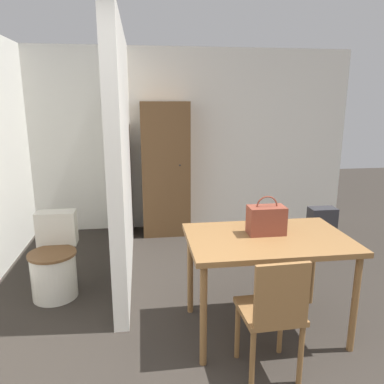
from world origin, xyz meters
TOP-DOWN VIEW (x-y plane):
  - wall_back at (0.00, 4.01)m, footprint 4.98×0.12m
  - partition_wall at (-0.70, 2.68)m, footprint 0.12×2.55m
  - dining_table at (0.43, 1.29)m, footprint 1.23×0.80m
  - wooden_chair at (0.30, 0.77)m, footprint 0.40×0.40m
  - toilet at (-1.35, 2.12)m, footprint 0.43×0.58m
  - handbag at (0.44, 1.35)m, footprint 0.28×0.16m
  - wooden_cabinet at (-0.18, 3.70)m, footprint 0.64×0.48m
  - space_heater at (1.66, 2.79)m, footprint 0.32×0.19m

SIDE VIEW (x-z plane):
  - space_heater at x=1.66m, z-range 0.00..0.54m
  - toilet at x=-1.35m, z-range -0.07..0.68m
  - wooden_chair at x=0.30m, z-range 0.05..0.92m
  - dining_table at x=0.43m, z-range 0.31..1.11m
  - wooden_cabinet at x=-0.18m, z-range 0.00..1.79m
  - handbag at x=0.44m, z-range 0.76..1.06m
  - wall_back at x=0.00m, z-range 0.00..2.50m
  - partition_wall at x=-0.70m, z-range 0.00..2.50m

